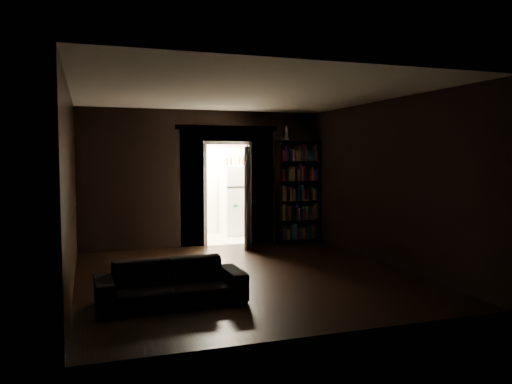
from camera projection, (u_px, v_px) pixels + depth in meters
ground at (244, 275)px, 7.76m from camera, size 5.50×5.50×0.00m
room_walls at (225, 166)px, 8.65m from camera, size 5.02×5.61×2.84m
kitchen_alcove at (215, 184)px, 11.50m from camera, size 2.20×1.80×2.60m
sofa at (171, 276)px, 6.26m from camera, size 1.86×0.84×0.71m
bookshelf at (297, 192)px, 10.73m from camera, size 0.95×0.62×2.20m
refrigerator at (238, 200)px, 11.86m from camera, size 0.79×0.73×1.65m
door at (247, 197)px, 10.16m from camera, size 0.38×0.80×2.05m
figurine at (287, 133)px, 10.58m from camera, size 0.11×0.11×0.31m
bottles at (237, 160)px, 11.79m from camera, size 0.59×0.08×0.24m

